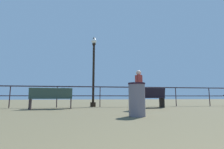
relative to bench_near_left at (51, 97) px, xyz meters
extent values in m
cube|color=#302027|center=(2.12, 0.93, 0.49)|extent=(24.48, 0.05, 0.05)
cube|color=#302027|center=(2.12, 0.93, 0.05)|extent=(24.48, 0.04, 0.04)
cylinder|color=#302027|center=(-1.96, 0.93, 0.00)|extent=(0.04, 0.04, 0.98)
cylinder|color=#302027|center=(0.08, 0.93, 0.00)|extent=(0.04, 0.04, 0.98)
cylinder|color=#302027|center=(2.12, 0.93, 0.00)|extent=(0.04, 0.04, 0.98)
cylinder|color=#302027|center=(4.16, 0.93, 0.00)|extent=(0.04, 0.04, 0.98)
cylinder|color=#302027|center=(6.20, 0.93, 0.00)|extent=(0.04, 0.04, 0.98)
cylinder|color=#302027|center=(8.24, 0.93, 0.00)|extent=(0.04, 0.04, 0.98)
cube|color=#30453E|center=(-0.01, 0.08, -0.05)|extent=(1.71, 0.59, 0.05)
cube|color=#30453E|center=(0.01, -0.11, 0.16)|extent=(1.68, 0.29, 0.43)
cube|color=#2F2022|center=(0.79, 0.16, -0.27)|extent=(0.08, 0.39, 0.44)
cube|color=#2F2022|center=(0.77, 0.32, 0.09)|extent=(0.07, 0.30, 0.04)
cube|color=#2F2022|center=(-0.80, 0.00, -0.27)|extent=(0.08, 0.39, 0.44)
cube|color=#2F2022|center=(-0.82, 0.16, 0.09)|extent=(0.07, 0.30, 0.04)
cube|color=black|center=(4.31, 0.08, -0.03)|extent=(1.43, 0.56, 0.05)
cube|color=black|center=(4.33, -0.14, 0.19)|extent=(1.41, 0.21, 0.45)
cube|color=black|center=(4.98, 0.12, -0.26)|extent=(0.07, 0.43, 0.46)
cube|color=black|center=(4.96, 0.30, 0.11)|extent=(0.06, 0.33, 0.04)
cube|color=black|center=(3.65, 0.04, -0.26)|extent=(0.07, 0.43, 0.46)
cube|color=black|center=(3.64, 0.22, 0.11)|extent=(0.06, 0.33, 0.04)
cylinder|color=black|center=(1.80, 1.16, -0.38)|extent=(0.28, 0.28, 0.22)
cylinder|color=black|center=(1.80, 1.16, 1.22)|extent=(0.12, 0.12, 2.99)
cylinder|color=black|center=(1.80, 1.16, 2.75)|extent=(0.18, 0.18, 0.06)
sphere|color=white|center=(1.80, 1.16, 2.91)|extent=(0.27, 0.27, 0.27)
cone|color=black|center=(1.80, 1.16, 3.10)|extent=(0.14, 0.14, 0.10)
cylinder|color=maroon|center=(3.44, -1.11, -0.10)|extent=(0.14, 0.14, 0.78)
cylinder|color=maroon|center=(3.47, -0.96, -0.10)|extent=(0.14, 0.14, 0.78)
cylinder|color=maroon|center=(3.45, -1.03, 0.57)|extent=(0.30, 0.30, 0.56)
cylinder|color=maroon|center=(3.41, -1.23, 0.58)|extent=(0.10, 0.10, 0.53)
cylinder|color=maroon|center=(3.50, -0.84, 0.58)|extent=(0.10, 0.10, 0.53)
sphere|color=beige|center=(3.45, -1.03, 0.95)|extent=(0.20, 0.20, 0.20)
cylinder|color=slate|center=(2.69, -3.03, -0.08)|extent=(0.43, 0.43, 0.83)
cylinder|color=black|center=(2.69, -3.03, 0.35)|extent=(0.45, 0.45, 0.04)
camera|label=1|loc=(1.32, -7.12, 0.01)|focal=26.02mm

